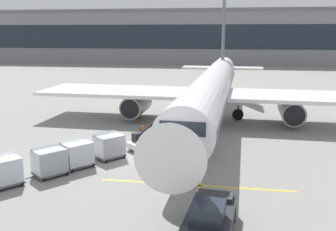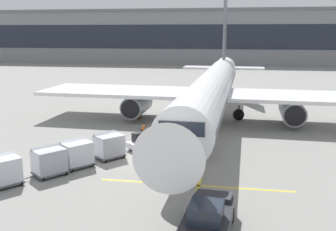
{
  "view_description": "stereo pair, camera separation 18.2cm",
  "coord_description": "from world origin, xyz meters",
  "px_view_note": "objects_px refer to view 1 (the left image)",
  "views": [
    {
      "loc": [
        6.72,
        -26.66,
        9.19
      ],
      "look_at": [
        1.97,
        2.77,
        2.71
      ],
      "focal_mm": 40.93,
      "sensor_mm": 36.0,
      "label": 1
    },
    {
      "loc": [
        6.9,
        -26.63,
        9.19
      ],
      "look_at": [
        1.97,
        2.77,
        2.71
      ],
      "focal_mm": 40.93,
      "sensor_mm": 36.0,
      "label": 2
    }
  ],
  "objects_px": {
    "pushback_tug": "(210,218)",
    "ground_crew_by_carts": "(152,141)",
    "parked_airplane": "(212,89)",
    "baggage_cart_fourth": "(3,171)",
    "baggage_cart_second": "(77,153)",
    "safety_cone_engine_keepout": "(143,126)",
    "safety_cone_wingtip": "(148,128)",
    "belt_loader": "(151,137)",
    "ground_crew_by_loader": "(151,144)",
    "safety_cone_nose_mark": "(138,115)",
    "baggage_cart_third": "(49,161)",
    "baggage_cart_lead": "(109,145)",
    "ground_crew_marshaller": "(142,150)"
  },
  "relations": [
    {
      "from": "safety_cone_engine_keepout",
      "to": "ground_crew_marshaller",
      "type": "bearing_deg",
      "value": -77.69
    },
    {
      "from": "parked_airplane",
      "to": "pushback_tug",
      "type": "bearing_deg",
      "value": -87.31
    },
    {
      "from": "parked_airplane",
      "to": "safety_cone_nose_mark",
      "type": "height_order",
      "value": "parked_airplane"
    },
    {
      "from": "belt_loader",
      "to": "pushback_tug",
      "type": "distance_m",
      "value": 13.92
    },
    {
      "from": "baggage_cart_lead",
      "to": "safety_cone_wingtip",
      "type": "relative_size",
      "value": 3.71
    },
    {
      "from": "safety_cone_nose_mark",
      "to": "parked_airplane",
      "type": "bearing_deg",
      "value": -1.55
    },
    {
      "from": "belt_loader",
      "to": "ground_crew_by_loader",
      "type": "xyz_separation_m",
      "value": [
        0.49,
        -2.12,
        0.09
      ]
    },
    {
      "from": "belt_loader",
      "to": "baggage_cart_third",
      "type": "relative_size",
      "value": 1.82
    },
    {
      "from": "belt_loader",
      "to": "safety_cone_engine_keepout",
      "type": "height_order",
      "value": "belt_loader"
    },
    {
      "from": "baggage_cart_third",
      "to": "ground_crew_marshaller",
      "type": "bearing_deg",
      "value": 31.31
    },
    {
      "from": "ground_crew_by_loader",
      "to": "baggage_cart_second",
      "type": "bearing_deg",
      "value": -146.83
    },
    {
      "from": "ground_crew_by_loader",
      "to": "ground_crew_by_carts",
      "type": "bearing_deg",
      "value": 98.83
    },
    {
      "from": "ground_crew_by_carts",
      "to": "baggage_cart_fourth",
      "type": "bearing_deg",
      "value": -134.09
    },
    {
      "from": "baggage_cart_fourth",
      "to": "ground_crew_by_loader",
      "type": "relative_size",
      "value": 1.51
    },
    {
      "from": "belt_loader",
      "to": "ground_crew_by_carts",
      "type": "relative_size",
      "value": 2.75
    },
    {
      "from": "pushback_tug",
      "to": "ground_crew_by_carts",
      "type": "xyz_separation_m",
      "value": [
        -5.08,
        11.6,
        0.17
      ]
    },
    {
      "from": "parked_airplane",
      "to": "pushback_tug",
      "type": "height_order",
      "value": "parked_airplane"
    },
    {
      "from": "pushback_tug",
      "to": "ground_crew_by_carts",
      "type": "distance_m",
      "value": 12.66
    },
    {
      "from": "baggage_cart_second",
      "to": "ground_crew_by_carts",
      "type": "distance_m",
      "value": 6.01
    },
    {
      "from": "baggage_cart_second",
      "to": "baggage_cart_fourth",
      "type": "xyz_separation_m",
      "value": [
        -3.11,
        -3.94,
        0.0
      ]
    },
    {
      "from": "parked_airplane",
      "to": "ground_crew_by_loader",
      "type": "bearing_deg",
      "value": -106.79
    },
    {
      "from": "belt_loader",
      "to": "baggage_cart_fourth",
      "type": "relative_size",
      "value": 1.82
    },
    {
      "from": "belt_loader",
      "to": "baggage_cart_lead",
      "type": "distance_m",
      "value": 3.92
    },
    {
      "from": "ground_crew_marshaller",
      "to": "ground_crew_by_loader",
      "type": "bearing_deg",
      "value": 75.82
    },
    {
      "from": "ground_crew_by_carts",
      "to": "safety_cone_wingtip",
      "type": "relative_size",
      "value": 2.46
    },
    {
      "from": "baggage_cart_lead",
      "to": "pushback_tug",
      "type": "xyz_separation_m",
      "value": [
        8.01,
        -9.86,
        -0.17
      ]
    },
    {
      "from": "ground_crew_marshaller",
      "to": "pushback_tug",
      "type": "bearing_deg",
      "value": -59.79
    },
    {
      "from": "baggage_cart_fourth",
      "to": "ground_crew_marshaller",
      "type": "bearing_deg",
      "value": 36.39
    },
    {
      "from": "baggage_cart_fourth",
      "to": "safety_cone_nose_mark",
      "type": "relative_size",
      "value": 3.59
    },
    {
      "from": "parked_airplane",
      "to": "baggage_cart_fourth",
      "type": "height_order",
      "value": "parked_airplane"
    },
    {
      "from": "parked_airplane",
      "to": "safety_cone_nose_mark",
      "type": "bearing_deg",
      "value": 178.45
    },
    {
      "from": "baggage_cart_third",
      "to": "baggage_cart_lead",
      "type": "bearing_deg",
      "value": 55.5
    },
    {
      "from": "baggage_cart_second",
      "to": "baggage_cart_fourth",
      "type": "distance_m",
      "value": 5.02
    },
    {
      "from": "safety_cone_engine_keepout",
      "to": "safety_cone_wingtip",
      "type": "distance_m",
      "value": 0.68
    },
    {
      "from": "baggage_cart_second",
      "to": "safety_cone_nose_mark",
      "type": "bearing_deg",
      "value": 88.14
    },
    {
      "from": "belt_loader",
      "to": "safety_cone_nose_mark",
      "type": "height_order",
      "value": "belt_loader"
    },
    {
      "from": "ground_crew_marshaller",
      "to": "safety_cone_nose_mark",
      "type": "height_order",
      "value": "ground_crew_marshaller"
    },
    {
      "from": "baggage_cart_second",
      "to": "safety_cone_wingtip",
      "type": "bearing_deg",
      "value": 75.02
    },
    {
      "from": "safety_cone_engine_keepout",
      "to": "safety_cone_wingtip",
      "type": "height_order",
      "value": "safety_cone_wingtip"
    },
    {
      "from": "parked_airplane",
      "to": "pushback_tug",
      "type": "relative_size",
      "value": 10.22
    },
    {
      "from": "baggage_cart_lead",
      "to": "ground_crew_marshaller",
      "type": "height_order",
      "value": "baggage_cart_lead"
    },
    {
      "from": "baggage_cart_third",
      "to": "ground_crew_marshaller",
      "type": "distance_m",
      "value": 6.36
    },
    {
      "from": "baggage_cart_second",
      "to": "pushback_tug",
      "type": "distance_m",
      "value": 12.28
    },
    {
      "from": "pushback_tug",
      "to": "belt_loader",
      "type": "bearing_deg",
      "value": 112.97
    },
    {
      "from": "baggage_cart_third",
      "to": "ground_crew_marshaller",
      "type": "height_order",
      "value": "baggage_cart_third"
    },
    {
      "from": "ground_crew_by_loader",
      "to": "ground_crew_by_carts",
      "type": "relative_size",
      "value": 1.0
    },
    {
      "from": "safety_cone_wingtip",
      "to": "belt_loader",
      "type": "bearing_deg",
      "value": -75.93
    },
    {
      "from": "belt_loader",
      "to": "ground_crew_marshaller",
      "type": "distance_m",
      "value": 3.66
    },
    {
      "from": "baggage_cart_second",
      "to": "safety_cone_wingtip",
      "type": "distance_m",
      "value": 10.95
    },
    {
      "from": "ground_crew_by_carts",
      "to": "safety_cone_nose_mark",
      "type": "distance_m",
      "value": 12.71
    }
  ]
}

